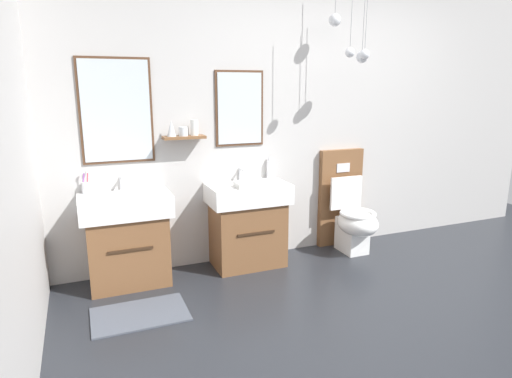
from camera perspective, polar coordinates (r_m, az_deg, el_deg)
The scene contains 11 objects.
ground_plane at distance 3.47m, azimuth 23.84°, elevation -16.85°, with size 6.63×4.94×0.10m, color #23262B.
wall_back at distance 4.45m, azimuth 8.41°, elevation 9.14°, with size 5.43×0.64×2.63m.
bath_mat at distance 3.42m, azimuth -14.88°, elevation -15.49°, with size 0.68×0.44×0.01m, color #474C56.
vanity_sink_left at distance 3.79m, azimuth -16.41°, elevation -6.03°, with size 0.72×0.46×0.77m.
tap_on_left_sink at distance 3.83m, azimuth -17.10°, elevation 0.90°, with size 0.03×0.13×0.11m.
vanity_sink_right at distance 4.02m, azimuth -1.13°, elevation -4.36°, with size 0.72×0.46×0.77m.
tap_on_right_sink at distance 4.06m, azimuth -1.99°, elevation 2.15°, with size 0.03×0.13×0.11m.
toilet at distance 4.51m, azimuth 11.96°, elevation -3.11°, with size 0.48×0.63×1.00m.
toothbrush_cup at distance 3.81m, azimuth -21.24°, elevation 0.26°, with size 0.07×0.07×0.20m.
soap_dispenser at distance 4.16m, azimuth 1.77°, elevation 2.64°, with size 0.06×0.06×0.20m.
folded_hand_towel at distance 3.79m, azimuth -1.00°, elevation 0.58°, with size 0.22×0.16×0.04m, color white.
Camera 1 is at (-2.27, -2.02, 1.63)m, focal length 30.70 mm.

